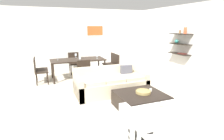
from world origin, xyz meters
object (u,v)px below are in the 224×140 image
(coffee_table, at_px, (140,101))
(dining_chair_head, at_px, (74,62))
(candle_jar, at_px, (151,90))
(loveseat_white, at_px, (173,122))
(dining_chair_left_far, at_px, (39,67))
(dining_chair_left_near, at_px, (39,70))
(sofa_beige, at_px, (111,84))
(wine_glass_head, at_px, (76,55))
(wine_glass_left_far, at_px, (57,57))
(wine_glass_right_near, at_px, (97,56))
(dining_chair_right_far, at_px, (111,62))
(dining_table, at_px, (78,61))
(dining_chair_right_near, at_px, (114,64))
(decorative_bowl, at_px, (143,92))
(dining_chair_foot, at_px, (83,71))
(wine_glass_foot, at_px, (80,58))

(coffee_table, relative_size, dining_chair_head, 1.29)
(candle_jar, bearing_deg, loveseat_white, -106.57)
(dining_chair_left_far, distance_m, dining_chair_left_near, 0.40)
(sofa_beige, height_order, wine_glass_head, wine_glass_head)
(sofa_beige, distance_m, wine_glass_left_far, 2.51)
(dining_chair_head, xyz_separation_m, wine_glass_right_near, (0.72, -0.96, 0.36))
(loveseat_white, distance_m, dining_chair_right_far, 4.69)
(dining_table, xyz_separation_m, dining_chair_right_near, (1.40, -0.20, -0.18))
(coffee_table, xyz_separation_m, wine_glass_right_near, (-0.15, 3.06, 0.67))
(dining_chair_left_far, distance_m, wine_glass_left_far, 0.78)
(dining_chair_head, bearing_deg, wine_glass_left_far, -134.30)
(dining_chair_head, relative_size, wine_glass_right_near, 5.38)
(candle_jar, height_order, dining_chair_right_near, dining_chair_right_near)
(decorative_bowl, height_order, dining_chair_left_near, dining_chair_left_near)
(dining_chair_head, distance_m, wine_glass_left_far, 1.10)
(dining_chair_left_near, bearing_deg, wine_glass_head, 22.69)
(sofa_beige, bearing_deg, dining_chair_left_far, 132.89)
(dining_chair_right_far, bearing_deg, dining_chair_left_near, -171.86)
(coffee_table, distance_m, dining_chair_right_near, 3.04)
(loveseat_white, bearing_deg, dining_chair_right_far, 82.55)
(coffee_table, height_order, dining_chair_foot, dining_chair_foot)
(wine_glass_right_near, bearing_deg, dining_chair_foot, -134.30)
(loveseat_white, relative_size, wine_glass_left_far, 9.43)
(coffee_table, bearing_deg, dining_chair_right_near, 79.97)
(candle_jar, height_order, dining_chair_foot, dining_chair_foot)
(dining_chair_foot, distance_m, dining_chair_left_near, 1.55)
(sofa_beige, distance_m, candle_jar, 1.33)
(dining_chair_head, height_order, dining_chair_foot, same)
(loveseat_white, height_order, dining_chair_left_near, dining_chair_left_near)
(loveseat_white, xyz_separation_m, candle_jar, (0.39, 1.31, 0.12))
(loveseat_white, relative_size, decorative_bowl, 4.60)
(dining_chair_right_far, relative_size, dining_chair_left_near, 1.00)
(dining_chair_left_far, bearing_deg, dining_chair_right_near, -8.14)
(dining_chair_left_far, distance_m, wine_glass_foot, 1.56)
(dining_chair_foot, relative_size, wine_glass_foot, 5.19)
(dining_chair_right_far, xyz_separation_m, dining_chair_foot, (-1.40, -1.05, 0.00))
(loveseat_white, bearing_deg, wine_glass_right_near, 90.96)
(dining_table, bearing_deg, sofa_beige, -73.13)
(coffee_table, height_order, dining_chair_left_far, dining_chair_left_far)
(dining_chair_foot, bearing_deg, dining_chair_left_far, 143.11)
(wine_glass_right_near, height_order, wine_glass_head, wine_glass_right_near)
(dining_chair_foot, relative_size, wine_glass_head, 5.54)
(wine_glass_foot, bearing_deg, dining_chair_left_near, 172.48)
(wine_glass_right_near, bearing_deg, coffee_table, -87.12)
(coffee_table, xyz_separation_m, candle_jar, (0.31, 0.04, 0.23))
(candle_jar, distance_m, wine_glass_head, 3.74)
(wine_glass_foot, xyz_separation_m, wine_glass_head, (0.00, 0.77, -0.01))
(wine_glass_foot, distance_m, wine_glass_head, 0.77)
(dining_chair_left_near, distance_m, wine_glass_foot, 1.46)
(sofa_beige, relative_size, dining_chair_right_far, 2.41)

